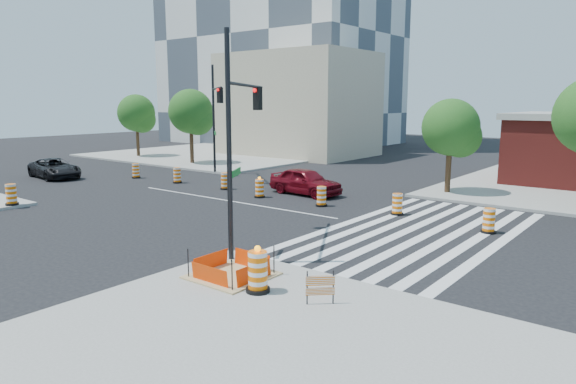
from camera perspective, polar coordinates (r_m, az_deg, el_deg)
name	(u,v)px	position (r m, az deg, el deg)	size (l,w,h in m)	color
ground	(229,201)	(28.03, -6.59, -0.98)	(120.00, 120.00, 0.00)	black
sidewalk_nw	(227,153)	(53.24, -6.78, 4.29)	(22.00, 22.00, 0.15)	gray
crosswalk_east	(419,232)	(21.93, 14.30, -4.31)	(6.75, 13.50, 0.01)	silver
lane_centerline	(229,201)	(28.03, -6.59, -0.97)	(14.00, 0.12, 0.01)	silver
excavation_pit	(232,274)	(15.65, -6.27, -9.04)	(2.20, 2.20, 0.90)	tan
beige_midrise	(297,105)	(52.06, 1.03, 9.66)	(14.00, 10.00, 10.00)	tan
red_coupe	(305,181)	(29.67, 1.94, 1.20)	(1.82, 4.52, 1.54)	#610812
dark_suv	(55,168)	(39.71, -24.51, 2.41)	(2.27, 4.92, 1.37)	black
signal_pole_se	(240,124)	(18.08, -5.38, 7.58)	(2.92, 4.93, 7.42)	black
signal_pole_nw	(215,109)	(36.85, -8.07, 9.09)	(4.69, 3.79, 7.80)	black
pit_drum	(258,273)	(14.23, -3.38, -8.94)	(0.67, 0.67, 1.32)	black
sw_corner_drum	(11,195)	(29.42, -28.39, -0.32)	(0.63, 0.63, 1.07)	black
barricade	(320,286)	(13.44, 3.60, -10.35)	(0.58, 0.54, 0.89)	#F86805
tree_north_a	(137,115)	(51.59, -16.43, 8.19)	(3.54, 3.54, 6.01)	#382314
tree_north_b	(191,114)	(44.54, -10.69, 8.50)	(3.76, 3.75, 6.37)	#382314
tree_north_c	(451,131)	(30.79, 17.69, 6.51)	(3.29, 3.23, 5.50)	#382314
median_drum_0	(136,171)	(37.62, -16.55, 2.21)	(0.60, 0.60, 1.02)	black
median_drum_1	(177,176)	(34.66, -12.21, 1.77)	(0.60, 0.60, 1.02)	black
median_drum_2	(225,182)	(31.65, -7.02, 1.15)	(0.60, 0.60, 1.02)	black
median_drum_3	(260,189)	(28.80, -3.18, 0.35)	(0.60, 0.60, 1.18)	black
median_drum_4	(322,197)	(26.40, 3.74, -0.56)	(0.60, 0.60, 1.02)	black
median_drum_5	(397,205)	(24.88, 12.05, -1.41)	(0.60, 0.60, 1.02)	black
median_drum_6	(489,222)	(22.54, 21.42, -3.08)	(0.60, 0.60, 1.02)	black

